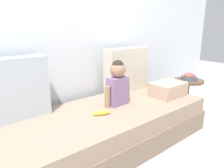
% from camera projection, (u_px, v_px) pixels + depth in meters
% --- Properties ---
extents(ground_plane, '(12.00, 12.00, 0.00)m').
position_uv_depth(ground_plane, '(103.00, 146.00, 2.09)').
color(ground_plane, '#B2ADA3').
extents(back_wall, '(5.49, 0.10, 2.52)m').
position_uv_depth(back_wall, '(69.00, 17.00, 2.18)').
color(back_wall, silver).
rests_on(back_wall, ground).
extents(couch, '(2.29, 0.89, 0.38)m').
position_uv_depth(couch, '(103.00, 129.00, 2.04)').
color(couch, '#826C5B').
rests_on(couch, ground).
extents(throw_pillow_left, '(0.47, 0.16, 0.54)m').
position_uv_depth(throw_pillow_left, '(20.00, 88.00, 1.79)').
color(throw_pillow_left, '#B2BCC6').
rests_on(throw_pillow_left, couch).
extents(throw_pillow_right, '(0.60, 0.16, 0.53)m').
position_uv_depth(throw_pillow_right, '(127.00, 70.00, 2.56)').
color(throw_pillow_right, beige).
rests_on(throw_pillow_right, couch).
extents(toddler, '(0.32, 0.16, 0.46)m').
position_uv_depth(toddler, '(118.00, 83.00, 2.11)').
color(toddler, gray).
rests_on(toddler, couch).
extents(banana, '(0.17, 0.11, 0.04)m').
position_uv_depth(banana, '(101.00, 113.00, 1.90)').
color(banana, yellow).
rests_on(banana, couch).
extents(folded_blanket, '(0.40, 0.28, 0.16)m').
position_uv_depth(folded_blanket, '(168.00, 89.00, 2.42)').
color(folded_blanket, tan).
rests_on(folded_blanket, couch).
extents(side_table, '(0.40, 0.40, 0.45)m').
position_uv_depth(side_table, '(188.00, 87.00, 2.90)').
color(side_table, brown).
rests_on(side_table, ground).
extents(fruit_bowl, '(0.21, 0.21, 0.10)m').
position_uv_depth(fruit_bowl, '(189.00, 77.00, 2.86)').
color(fruit_bowl, '#4C5666').
rests_on(fruit_bowl, side_table).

